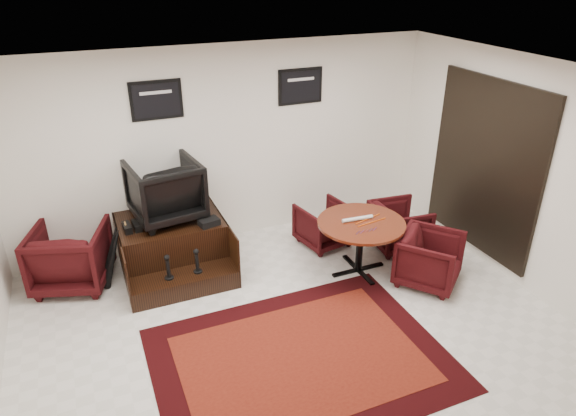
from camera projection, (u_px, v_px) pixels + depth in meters
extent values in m
plane|color=white|center=(299.00, 335.00, 5.70)|extent=(6.00, 6.00, 0.00)
cube|color=white|center=(227.00, 147.00, 7.15)|extent=(6.00, 0.02, 2.80)
cube|color=white|center=(473.00, 407.00, 3.02)|extent=(6.00, 0.02, 2.80)
cube|color=white|center=(529.00, 178.00, 6.13)|extent=(0.02, 5.00, 2.80)
cube|color=white|center=(302.00, 82.00, 4.47)|extent=(6.00, 5.00, 0.02)
cube|color=black|center=(484.00, 167.00, 6.74)|extent=(0.05, 1.90, 2.30)
cube|color=black|center=(484.00, 167.00, 6.74)|extent=(0.02, 1.72, 2.12)
cube|color=black|center=(484.00, 167.00, 6.74)|extent=(0.03, 0.05, 2.12)
cube|color=black|center=(156.00, 100.00, 6.49)|extent=(0.66, 0.03, 0.50)
cube|color=black|center=(157.00, 100.00, 6.48)|extent=(0.58, 0.01, 0.42)
cube|color=silver|center=(156.00, 93.00, 6.43)|extent=(0.40, 0.00, 0.04)
cube|color=black|center=(300.00, 86.00, 7.19)|extent=(0.66, 0.03, 0.50)
cube|color=black|center=(301.00, 86.00, 7.18)|extent=(0.58, 0.01, 0.42)
cube|color=silver|center=(301.00, 79.00, 7.13)|extent=(0.40, 0.00, 0.04)
cube|color=black|center=(301.00, 359.00, 5.35)|extent=(2.98, 2.24, 0.01)
cube|color=#57140C|center=(301.00, 359.00, 5.35)|extent=(2.45, 1.71, 0.01)
cube|color=black|center=(172.00, 242.00, 6.86)|extent=(1.34, 0.99, 0.69)
cube|color=black|center=(185.00, 283.00, 6.39)|extent=(1.34, 0.40, 0.25)
cube|color=black|center=(122.00, 260.00, 6.47)|extent=(0.02, 1.39, 0.69)
cube|color=black|center=(224.00, 239.00, 6.93)|extent=(0.02, 1.39, 0.69)
cylinder|color=black|center=(169.00, 278.00, 6.26)|extent=(0.11, 0.11, 0.02)
cylinder|color=black|center=(168.00, 269.00, 6.21)|extent=(0.04, 0.04, 0.24)
sphere|color=black|center=(167.00, 258.00, 6.14)|extent=(0.07, 0.07, 0.07)
cylinder|color=black|center=(198.00, 271.00, 6.39)|extent=(0.11, 0.11, 0.02)
cylinder|color=black|center=(197.00, 262.00, 6.33)|extent=(0.04, 0.04, 0.24)
sphere|color=black|center=(196.00, 252.00, 6.26)|extent=(0.07, 0.07, 0.07)
imported|color=black|center=(165.00, 187.00, 6.56)|extent=(0.95, 0.90, 0.87)
cube|color=black|center=(127.00, 228.00, 6.41)|extent=(0.11, 0.25, 0.09)
cube|color=black|center=(137.00, 226.00, 6.45)|extent=(0.11, 0.25, 0.09)
cube|color=black|center=(209.00, 222.00, 6.54)|extent=(0.28, 0.23, 0.09)
imported|color=black|center=(70.00, 254.00, 6.41)|extent=(1.08, 1.04, 0.89)
cylinder|color=#431809|center=(361.00, 223.00, 6.56)|extent=(1.13, 1.13, 0.04)
cylinder|color=black|center=(360.00, 247.00, 6.71)|extent=(0.09, 0.09, 0.67)
cube|color=black|center=(358.00, 270.00, 6.87)|extent=(0.76, 0.06, 0.03)
cube|color=black|center=(358.00, 270.00, 6.87)|extent=(0.06, 0.76, 0.03)
imported|color=black|center=(324.00, 223.00, 7.38)|extent=(0.77, 0.74, 0.69)
imported|color=black|center=(399.00, 224.00, 7.29)|extent=(0.73, 0.77, 0.73)
imported|color=black|center=(430.00, 257.00, 6.47)|extent=(1.00, 1.00, 0.75)
cylinder|color=silver|center=(358.00, 219.00, 6.57)|extent=(0.42, 0.08, 0.05)
cylinder|color=#DC510C|center=(372.00, 222.00, 6.53)|extent=(0.45, 0.08, 0.01)
cylinder|color=#DC510C|center=(368.00, 219.00, 6.61)|extent=(0.43, 0.14, 0.01)
cylinder|color=#4C1933|center=(358.00, 233.00, 6.28)|extent=(0.09, 0.06, 0.01)
cylinder|color=#4C1933|center=(362.00, 232.00, 6.30)|extent=(0.09, 0.06, 0.01)
cylinder|color=#4C1933|center=(366.00, 231.00, 6.32)|extent=(0.09, 0.06, 0.01)
cylinder|color=#4C1933|center=(371.00, 230.00, 6.35)|extent=(0.09, 0.06, 0.01)
cylinder|color=#4C1933|center=(375.00, 229.00, 6.37)|extent=(0.09, 0.06, 0.01)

